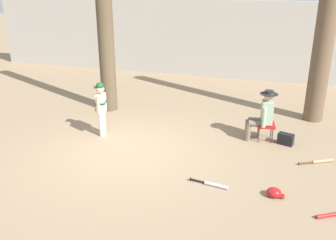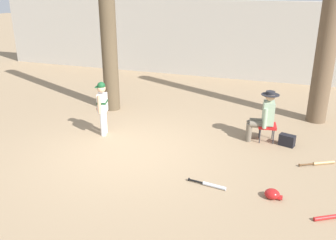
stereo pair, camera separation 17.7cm
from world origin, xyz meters
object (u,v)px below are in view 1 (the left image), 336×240
bat_aluminum_silver (213,185)px  handbag_beside_stool (286,139)px  tree_near_player (104,14)px  seated_spectator (263,114)px  bat_red_barrel (332,215)px  batting_helmet_red (274,193)px  young_ballplayer (101,105)px  tree_behind_spectator (327,22)px  folding_stool (266,125)px  bat_wood_tan (320,161)px

bat_aluminum_silver → handbag_beside_stool: bearing=62.2°
tree_near_player → seated_spectator: 4.88m
bat_red_barrel → batting_helmet_red: 0.95m
bat_aluminum_silver → young_ballplayer: bearing=152.8°
tree_near_player → young_ballplayer: 2.70m
tree_behind_spectator → bat_red_barrel: (0.08, -4.54, -2.52)m
tree_behind_spectator → folding_stool: (-1.13, -1.79, -2.19)m
tree_behind_spectator → seated_spectator: 2.91m
bat_red_barrel → batting_helmet_red: batting_helmet_red is taller
tree_behind_spectator → batting_helmet_red: tree_behind_spectator is taller
seated_spectator → bat_wood_tan: (1.26, -0.83, -0.61)m
young_ballplayer → folding_stool: bearing=12.9°
young_ballplayer → batting_helmet_red: size_ratio=4.28×
tree_near_player → batting_helmet_red: 6.36m
seated_spectator → bat_aluminum_silver: bearing=-105.1°
tree_near_player → batting_helmet_red: (4.76, -3.32, -2.61)m
folding_stool → bat_wood_tan: size_ratio=0.64×
folding_stool → handbag_beside_stool: bearing=-14.0°
handbag_beside_stool → batting_helmet_red: 2.32m
bat_red_barrel → bat_wood_tan: 1.90m
tree_behind_spectator → young_ballplayer: tree_behind_spectator is taller
folding_stool → bat_red_barrel: (1.22, -2.75, -0.33)m
bat_wood_tan → batting_helmet_red: bearing=-118.1°
tree_near_player → tree_behind_spectator: 5.65m
tree_near_player → bat_wood_tan: size_ratio=8.62×
tree_behind_spectator → bat_aluminum_silver: bearing=-114.1°
folding_stool → seated_spectator: seated_spectator is taller
batting_helmet_red → bat_wood_tan: bearing=61.9°
bat_red_barrel → bat_aluminum_silver: (-1.96, 0.33, -0.00)m
tree_behind_spectator → bat_wood_tan: tree_behind_spectator is taller
tree_behind_spectator → handbag_beside_stool: (-0.67, -1.91, -2.43)m
tree_near_player → bat_aluminum_silver: bearing=-41.8°
seated_spectator → young_ballplayer: bearing=-167.0°
tree_near_player → bat_aluminum_silver: (3.70, -3.31, -2.65)m
tree_behind_spectator → handbag_beside_stool: bearing=-109.2°
tree_behind_spectator → bat_red_barrel: 5.19m
handbag_beside_stool → bat_red_barrel: 2.74m
folding_stool → handbag_beside_stool: folding_stool is taller
bat_red_barrel → bat_wood_tan: same height
bat_red_barrel → batting_helmet_red: size_ratio=2.09×
tree_behind_spectator → seated_spectator: bearing=-124.3°
young_ballplayer → bat_wood_tan: bearing=0.2°
seated_spectator → bat_red_barrel: 3.09m
bat_wood_tan → handbag_beside_stool: bearing=133.8°
tree_near_player → bat_aluminum_silver: 5.62m
handbag_beside_stool → bat_aluminum_silver: 2.60m
bat_aluminum_silver → batting_helmet_red: batting_helmet_red is taller
tree_near_player → folding_stool: 5.09m
young_ballplayer → handbag_beside_stool: size_ratio=3.84×
bat_red_barrel → batting_helmet_red: (-0.90, 0.32, 0.04)m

